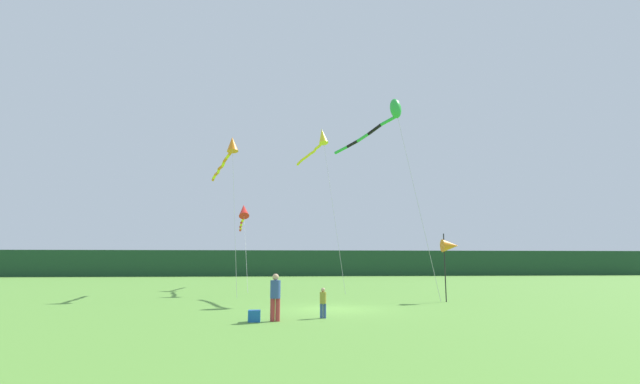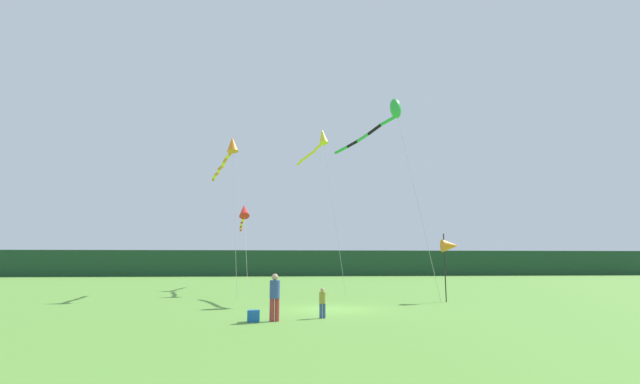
{
  "view_description": "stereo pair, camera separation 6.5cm",
  "coord_description": "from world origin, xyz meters",
  "px_view_note": "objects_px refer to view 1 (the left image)",
  "views": [
    {
      "loc": [
        -2.32,
        -20.74,
        2.19
      ],
      "look_at": [
        0.0,
        6.0,
        6.33
      ],
      "focal_mm": 25.0,
      "sensor_mm": 36.0,
      "label": 1
    },
    {
      "loc": [
        -2.25,
        -20.75,
        2.19
      ],
      "look_at": [
        0.0,
        6.0,
        6.33
      ],
      "focal_mm": 25.0,
      "sensor_mm": 36.0,
      "label": 2
    }
  ],
  "objects_px": {
    "person_child": "(323,301)",
    "cooler_box": "(254,316)",
    "kite_red": "(243,213)",
    "kite_yellow": "(320,141)",
    "kite_orange": "(229,151)",
    "person_adult": "(275,295)",
    "banner_flag_pole": "(450,246)",
    "kite_green": "(387,117)"
  },
  "relations": [
    {
      "from": "banner_flag_pole",
      "to": "kite_orange",
      "type": "relative_size",
      "value": 0.36
    },
    {
      "from": "kite_red",
      "to": "kite_green",
      "type": "distance_m",
      "value": 14.76
    },
    {
      "from": "kite_red",
      "to": "kite_orange",
      "type": "relative_size",
      "value": 0.84
    },
    {
      "from": "person_adult",
      "to": "person_child",
      "type": "height_order",
      "value": "person_adult"
    },
    {
      "from": "cooler_box",
      "to": "kite_yellow",
      "type": "bearing_deg",
      "value": 77.09
    },
    {
      "from": "cooler_box",
      "to": "kite_orange",
      "type": "xyz_separation_m",
      "value": [
        -2.57,
        12.36,
        9.17
      ]
    },
    {
      "from": "person_adult",
      "to": "kite_orange",
      "type": "distance_m",
      "value": 15.27
    },
    {
      "from": "person_adult",
      "to": "person_child",
      "type": "distance_m",
      "value": 2.0
    },
    {
      "from": "banner_flag_pole",
      "to": "kite_yellow",
      "type": "bearing_deg",
      "value": 123.25
    },
    {
      "from": "person_child",
      "to": "cooler_box",
      "type": "height_order",
      "value": "person_child"
    },
    {
      "from": "person_adult",
      "to": "cooler_box",
      "type": "relative_size",
      "value": 3.93
    },
    {
      "from": "person_child",
      "to": "kite_orange",
      "type": "height_order",
      "value": "kite_orange"
    },
    {
      "from": "kite_red",
      "to": "kite_orange",
      "type": "xyz_separation_m",
      "value": [
        -0.41,
        -7.35,
        3.35
      ]
    },
    {
      "from": "person_child",
      "to": "cooler_box",
      "type": "relative_size",
      "value": 2.64
    },
    {
      "from": "banner_flag_pole",
      "to": "kite_red",
      "type": "height_order",
      "value": "kite_red"
    },
    {
      "from": "kite_orange",
      "to": "cooler_box",
      "type": "bearing_deg",
      "value": -78.24
    },
    {
      "from": "person_child",
      "to": "kite_yellow",
      "type": "xyz_separation_m",
      "value": [
        1.23,
        15.81,
        10.75
      ]
    },
    {
      "from": "person_child",
      "to": "kite_orange",
      "type": "relative_size",
      "value": 0.11
    },
    {
      "from": "kite_red",
      "to": "kite_yellow",
      "type": "height_order",
      "value": "kite_yellow"
    },
    {
      "from": "banner_flag_pole",
      "to": "kite_orange",
      "type": "xyz_separation_m",
      "value": [
        -12.7,
        5.38,
        6.42
      ]
    },
    {
      "from": "kite_red",
      "to": "kite_green",
      "type": "xyz_separation_m",
      "value": [
        9.65,
        -9.91,
        5.15
      ]
    },
    {
      "from": "banner_flag_pole",
      "to": "kite_yellow",
      "type": "distance_m",
      "value": 14.28
    },
    {
      "from": "cooler_box",
      "to": "kite_green",
      "type": "height_order",
      "value": "kite_green"
    },
    {
      "from": "person_child",
      "to": "kite_red",
      "type": "relative_size",
      "value": 0.13
    },
    {
      "from": "kite_red",
      "to": "kite_green",
      "type": "bearing_deg",
      "value": -45.74
    },
    {
      "from": "kite_yellow",
      "to": "cooler_box",
      "type": "bearing_deg",
      "value": -102.91
    },
    {
      "from": "cooler_box",
      "to": "kite_red",
      "type": "distance_m",
      "value": 20.67
    },
    {
      "from": "cooler_box",
      "to": "kite_red",
      "type": "height_order",
      "value": "kite_red"
    },
    {
      "from": "kite_red",
      "to": "kite_yellow",
      "type": "xyz_separation_m",
      "value": [
        5.97,
        -3.1,
        5.36
      ]
    },
    {
      "from": "kite_orange",
      "to": "kite_green",
      "type": "height_order",
      "value": "kite_green"
    },
    {
      "from": "person_child",
      "to": "kite_yellow",
      "type": "bearing_deg",
      "value": 85.55
    },
    {
      "from": "cooler_box",
      "to": "kite_red",
      "type": "relative_size",
      "value": 0.05
    },
    {
      "from": "person_adult",
      "to": "banner_flag_pole",
      "type": "relative_size",
      "value": 0.47
    },
    {
      "from": "person_adult",
      "to": "kite_yellow",
      "type": "bearing_deg",
      "value": 79.52
    },
    {
      "from": "cooler_box",
      "to": "banner_flag_pole",
      "type": "relative_size",
      "value": 0.12
    },
    {
      "from": "kite_red",
      "to": "person_child",
      "type": "bearing_deg",
      "value": -75.93
    },
    {
      "from": "kite_orange",
      "to": "kite_yellow",
      "type": "relative_size",
      "value": 0.83
    },
    {
      "from": "person_child",
      "to": "kite_yellow",
      "type": "distance_m",
      "value": 19.16
    },
    {
      "from": "kite_red",
      "to": "kite_orange",
      "type": "distance_m",
      "value": 8.09
    },
    {
      "from": "banner_flag_pole",
      "to": "kite_green",
      "type": "distance_m",
      "value": 9.09
    },
    {
      "from": "person_child",
      "to": "kite_red",
      "type": "bearing_deg",
      "value": 104.07
    },
    {
      "from": "kite_green",
      "to": "kite_red",
      "type": "bearing_deg",
      "value": 134.26
    }
  ]
}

